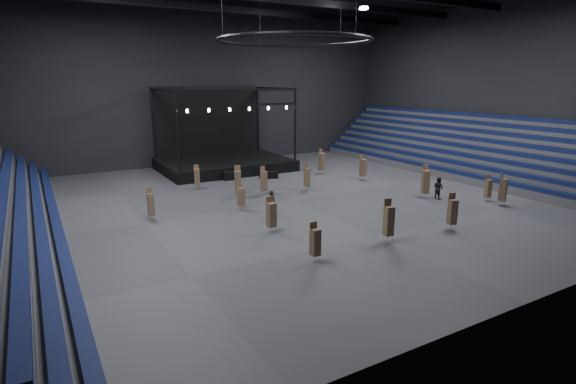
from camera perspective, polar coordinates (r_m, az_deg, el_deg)
floor at (r=38.33m, az=0.77°, el=-1.08°), size 50.00×50.00×0.00m
wall_back at (r=56.08m, az=-10.52°, el=12.82°), size 50.00×0.20×18.00m
wall_front at (r=21.81m, az=30.79°, el=9.42°), size 50.00×0.20×18.00m
wall_right at (r=54.23m, az=24.68°, el=11.76°), size 0.20×42.00×18.00m
bleachers_right at (r=53.22m, az=22.57°, el=4.04°), size 7.20×40.00×6.40m
stage at (r=52.32m, az=-8.38°, el=4.51°), size 14.00×10.00×9.20m
truss_ring at (r=37.11m, az=0.84°, el=18.68°), size 12.30×12.30×5.15m
flight_case_left at (r=46.42m, az=-7.40°, el=2.06°), size 1.43×0.94×0.88m
flight_case_mid at (r=46.87m, az=-1.96°, el=2.19°), size 1.22×0.85×0.73m
flight_case_right at (r=47.14m, az=-2.97°, el=2.22°), size 1.10×0.65×0.69m
chair_stack_0 at (r=40.02m, az=-3.09°, el=1.49°), size 0.50×0.50×2.58m
chair_stack_1 at (r=32.58m, az=20.15°, el=-2.29°), size 0.65×0.65×2.57m
chair_stack_2 at (r=41.34m, az=24.07°, el=0.47°), size 0.54×0.54×2.26m
chair_stack_3 at (r=46.45m, az=9.49°, el=3.13°), size 0.61×0.61×2.60m
chair_stack_4 at (r=30.01m, az=-2.15°, el=-2.83°), size 0.56×0.56×2.48m
chair_stack_5 at (r=40.55m, az=17.07°, el=1.32°), size 0.70×0.70×2.94m
chair_stack_6 at (r=34.23m, az=-17.03°, el=-1.45°), size 0.45×0.45×2.41m
chair_stack_7 at (r=39.30m, az=-6.39°, el=1.39°), size 0.69×0.69×2.82m
chair_stack_8 at (r=40.24m, az=25.62°, el=0.32°), size 0.68×0.68×2.76m
chair_stack_9 at (r=42.82m, az=-11.49°, el=1.92°), size 0.54×0.54×2.33m
chair_stack_10 at (r=35.33m, az=-5.99°, el=-0.55°), size 0.54×0.54×2.16m
chair_stack_11 at (r=48.97m, az=4.31°, el=3.92°), size 0.64×0.64×2.75m
chair_stack_12 at (r=25.36m, az=3.46°, el=-6.28°), size 0.51×0.51×2.33m
chair_stack_13 at (r=41.44m, az=2.42°, el=1.93°), size 0.47×0.47×2.57m
chair_stack_14 at (r=29.00m, az=12.66°, el=-3.51°), size 0.60×0.60×2.80m
man_center at (r=33.75m, az=-2.16°, el=-1.45°), size 0.77×0.54×1.99m
crew_member at (r=40.80m, az=18.55°, el=0.49°), size 0.72×0.92×1.89m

